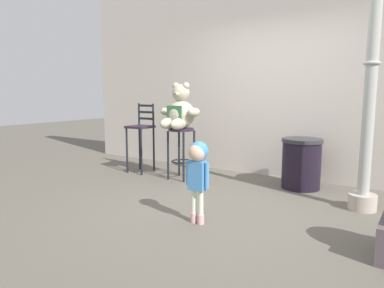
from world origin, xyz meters
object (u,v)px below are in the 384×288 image
(child_walking, at_px, (198,164))
(lamppost, at_px, (369,111))
(teddy_bear, at_px, (180,112))
(bar_chair_empty, at_px, (141,132))
(bar_stool_with_teddy, at_px, (181,143))
(trash_bin, at_px, (301,163))

(child_walking, relative_size, lamppost, 0.30)
(teddy_bear, bearing_deg, bar_chair_empty, 175.10)
(bar_stool_with_teddy, height_order, teddy_bear, teddy_bear)
(child_walking, bearing_deg, bar_chair_empty, 60.33)
(teddy_bear, bearing_deg, trash_bin, 16.76)
(teddy_bear, height_order, bar_chair_empty, teddy_bear)
(bar_stool_with_teddy, bearing_deg, child_walking, -49.72)
(teddy_bear, distance_m, child_walking, 1.91)
(trash_bin, xyz_separation_m, bar_chair_empty, (-2.53, -0.44, 0.32))
(bar_stool_with_teddy, distance_m, bar_chair_empty, 0.84)
(child_walking, relative_size, bar_chair_empty, 0.74)
(bar_stool_with_teddy, xyz_separation_m, trash_bin, (1.69, 0.48, -0.21))
(trash_bin, distance_m, bar_chair_empty, 2.58)
(bar_stool_with_teddy, relative_size, bar_chair_empty, 0.69)
(teddy_bear, xyz_separation_m, child_walking, (1.22, -1.41, -0.42))
(teddy_bear, height_order, child_walking, teddy_bear)
(teddy_bear, relative_size, bar_chair_empty, 0.60)
(teddy_bear, height_order, lamppost, lamppost)
(bar_stool_with_teddy, bearing_deg, teddy_bear, -90.00)
(bar_chair_empty, bearing_deg, teddy_bear, -4.90)
(child_walking, xyz_separation_m, lamppost, (1.33, 1.38, 0.50))
(teddy_bear, relative_size, child_walking, 0.81)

